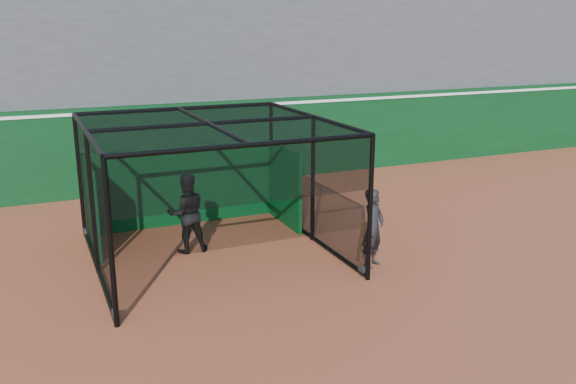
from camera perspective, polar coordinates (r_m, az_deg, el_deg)
name	(u,v)px	position (r m, az deg, el deg)	size (l,w,h in m)	color
ground	(291,302)	(10.79, 0.25, -10.28)	(120.00, 120.00, 0.00)	brown
outfield_wall	(173,145)	(18.15, -10.70, 4.38)	(50.00, 0.50, 2.50)	#093615
grandstand	(142,31)	(21.52, -13.52, 14.47)	(50.00, 7.85, 8.95)	#4C4C4F
batting_cage	(210,191)	(12.55, -7.28, 0.09)	(4.74, 4.93, 2.78)	black
batter	(187,213)	(12.96, -9.45, -1.97)	(0.83, 0.64, 1.70)	black
on_deck_player	(373,228)	(12.16, 7.98, -3.36)	(0.70, 0.64, 1.59)	black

